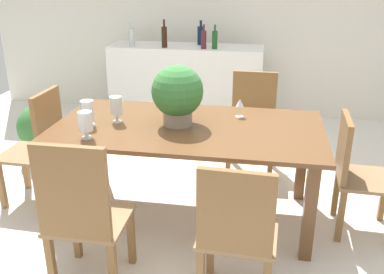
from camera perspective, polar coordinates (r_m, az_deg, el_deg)
name	(u,v)px	position (r m, az deg, el deg)	size (l,w,h in m)	color
ground_plane	(191,206)	(3.71, -0.18, -9.07)	(7.04, 7.04, 0.00)	silver
back_wall	(226,15)	(5.79, 4.49, 15.76)	(6.40, 0.10, 2.60)	silver
dining_table	(188,138)	(3.31, -0.55, -0.14)	(2.03, 1.07, 0.77)	brown
chair_foot_end	(355,170)	(3.40, 20.70, -4.06)	(0.45, 0.46, 0.90)	brown
chair_head_end	(40,144)	(3.77, -19.40, -0.84)	(0.46, 0.44, 0.98)	brown
chair_far_right	(253,118)	(4.23, 7.99, 2.51)	(0.47, 0.48, 0.95)	brown
chair_near_right	(236,231)	(2.49, 5.86, -12.21)	(0.47, 0.42, 0.93)	brown
chair_near_left	(82,212)	(2.66, -14.34, -9.57)	(0.47, 0.44, 1.02)	brown
flower_centerpiece	(178,93)	(3.23, -1.92, 5.75)	(0.39, 0.39, 0.46)	gray
crystal_vase_left	(116,107)	(3.36, -9.93, 3.96)	(0.09, 0.09, 0.21)	silver
crystal_vase_center_near	(85,122)	(3.08, -13.85, 1.90)	(0.10, 0.10, 0.20)	silver
crystal_vase_right	(88,112)	(3.33, -13.59, 3.26)	(0.10, 0.10, 0.20)	silver
wine_glass	(240,104)	(3.46, 6.31, 4.35)	(0.06, 0.06, 0.15)	silver
kitchen_counter	(186,85)	(5.45, -0.76, 6.80)	(1.86, 0.54, 0.98)	white
wine_bottle_dark	(164,37)	(5.23, -3.66, 13.05)	(0.07, 0.07, 0.32)	black
wine_bottle_green	(215,39)	(5.14, 3.02, 12.70)	(0.06, 0.06, 0.28)	#194C1E
wine_bottle_amber	(132,37)	(5.34, -7.95, 12.88)	(0.07, 0.07, 0.28)	#B2BFB7
wine_bottle_clear	(204,39)	(5.14, 1.55, 12.75)	(0.06, 0.06, 0.28)	#511E28
wine_bottle_tall	(201,35)	(5.41, 1.17, 13.27)	(0.08, 0.08, 0.29)	#0F1E38
potted_plant_floor	(39,130)	(4.69, -19.49, 0.81)	(0.42, 0.42, 0.59)	brown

